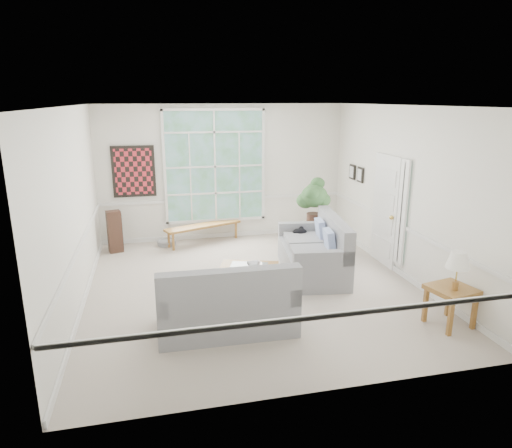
{
  "coord_description": "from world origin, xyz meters",
  "views": [
    {
      "loc": [
        -1.57,
        -7.07,
        3.11
      ],
      "look_at": [
        0.1,
        0.2,
        1.05
      ],
      "focal_mm": 32.0,
      "sensor_mm": 36.0,
      "label": 1
    }
  ],
  "objects": [
    {
      "name": "door_sidelight",
      "position": [
        2.71,
        -0.03,
        1.15
      ],
      "size": [
        0.08,
        0.26,
        1.9
      ],
      "primitive_type": "cube",
      "color": "white",
      "rests_on": "wall_right"
    },
    {
      "name": "wall_left",
      "position": [
        -2.75,
        0.0,
        1.5
      ],
      "size": [
        0.02,
        6.0,
        3.0
      ],
      "primitive_type": "cube",
      "color": "white",
      "rests_on": "ground"
    },
    {
      "name": "floor_speaker",
      "position": [
        -2.4,
        2.43,
        0.44
      ],
      "size": [
        0.32,
        0.28,
        0.88
      ],
      "primitive_type": "cube",
      "rotation": [
        0.0,
        0.0,
        0.26
      ],
      "color": "#3F261C",
      "rests_on": "floor"
    },
    {
      "name": "wall_frame_far",
      "position": [
        2.71,
        2.15,
        1.55
      ],
      "size": [
        0.04,
        0.26,
        0.32
      ],
      "primitive_type": "cube",
      "color": "black",
      "rests_on": "wall_right"
    },
    {
      "name": "wall_back",
      "position": [
        0.0,
        3.0,
        1.5
      ],
      "size": [
        5.5,
        0.02,
        3.0
      ],
      "primitive_type": "cube",
      "color": "white",
      "rests_on": "ground"
    },
    {
      "name": "houseplant",
      "position": [
        1.62,
        1.52,
        1.08
      ],
      "size": [
        0.8,
        0.8,
        1.0
      ],
      "primitive_type": null,
      "rotation": [
        0.0,
        0.0,
        -0.52
      ],
      "color": "#325A2E",
      "rests_on": "end_table"
    },
    {
      "name": "cat",
      "position": [
        1.17,
        1.05,
        0.6
      ],
      "size": [
        0.3,
        0.23,
        0.14
      ],
      "primitive_type": "ellipsoid",
      "rotation": [
        0.0,
        0.0,
        0.08
      ],
      "color": "black",
      "rests_on": "loveseat_right"
    },
    {
      "name": "window_back",
      "position": [
        -0.2,
        2.96,
        1.65
      ],
      "size": [
        2.3,
        0.08,
        2.4
      ],
      "primitive_type": "cube",
      "color": "white",
      "rests_on": "wall_back"
    },
    {
      "name": "side_table",
      "position": [
        2.4,
        -1.96,
        0.29
      ],
      "size": [
        0.67,
        0.67,
        0.57
      ],
      "primitive_type": "cube",
      "rotation": [
        0.0,
        0.0,
        0.21
      ],
      "color": "olive",
      "rests_on": "floor"
    },
    {
      "name": "wall_right",
      "position": [
        2.75,
        0.0,
        1.5
      ],
      "size": [
        0.02,
        6.0,
        3.0
      ],
      "primitive_type": "cube",
      "color": "white",
      "rests_on": "ground"
    },
    {
      "name": "entry_door",
      "position": [
        2.71,
        0.6,
        1.05
      ],
      "size": [
        0.08,
        0.9,
        2.1
      ],
      "primitive_type": "cube",
      "color": "white",
      "rests_on": "floor"
    },
    {
      "name": "loveseat_right",
      "position": [
        1.19,
        0.36,
        0.52
      ],
      "size": [
        1.27,
        2.06,
        1.05
      ],
      "primitive_type": "cube",
      "rotation": [
        0.0,
        0.0,
        -0.14
      ],
      "color": "gray",
      "rests_on": "floor"
    },
    {
      "name": "loveseat_front",
      "position": [
        -0.68,
        -1.34,
        0.51
      ],
      "size": [
        1.89,
        1.01,
        1.01
      ],
      "primitive_type": "cube",
      "rotation": [
        0.0,
        0.0,
        -0.02
      ],
      "color": "gray",
      "rests_on": "floor"
    },
    {
      "name": "end_table",
      "position": [
        1.63,
        1.47,
        0.29
      ],
      "size": [
        0.75,
        0.75,
        0.58
      ],
      "primitive_type": "cube",
      "rotation": [
        0.0,
        0.0,
        -0.38
      ],
      "color": "olive",
      "rests_on": "floor"
    },
    {
      "name": "ceiling",
      "position": [
        0.0,
        0.0,
        3.0
      ],
      "size": [
        5.5,
        6.0,
        0.02
      ],
      "primitive_type": "cube",
      "color": "white",
      "rests_on": "ground"
    },
    {
      "name": "wall_front",
      "position": [
        0.0,
        -3.0,
        1.5
      ],
      "size": [
        5.5,
        0.02,
        3.0
      ],
      "primitive_type": "cube",
      "color": "white",
      "rests_on": "ground"
    },
    {
      "name": "wall_art",
      "position": [
        -1.95,
        2.95,
        1.6
      ],
      "size": [
        0.9,
        0.06,
        1.1
      ],
      "primitive_type": "cube",
      "color": "maroon",
      "rests_on": "wall_back"
    },
    {
      "name": "pewter_bowl",
      "position": [
        0.02,
        -0.01,
        0.4
      ],
      "size": [
        0.32,
        0.32,
        0.08
      ],
      "primitive_type": "imported",
      "rotation": [
        0.0,
        0.0,
        0.0
      ],
      "color": "#949499",
      "rests_on": "coffee_table"
    },
    {
      "name": "pet_bed",
      "position": [
        -1.35,
        2.65,
        0.06
      ],
      "size": [
        0.52,
        0.52,
        0.12
      ],
      "primitive_type": "cylinder",
      "rotation": [
        0.0,
        0.0,
        -0.3
      ],
      "color": "gray",
      "rests_on": "floor"
    },
    {
      "name": "floor",
      "position": [
        0.0,
        0.0,
        -0.01
      ],
      "size": [
        5.5,
        6.0,
        0.01
      ],
      "primitive_type": "cube",
      "color": "#B4A79A",
      "rests_on": "ground"
    },
    {
      "name": "coffee_table",
      "position": [
        -0.05,
        0.06,
        0.18
      ],
      "size": [
        1.09,
        0.81,
        0.36
      ],
      "primitive_type": "cube",
      "rotation": [
        0.0,
        0.0,
        -0.32
      ],
      "color": "olive",
      "rests_on": "floor"
    },
    {
      "name": "table_lamp",
      "position": [
        2.39,
        -2.03,
        0.85
      ],
      "size": [
        0.32,
        0.32,
        0.55
      ],
      "primitive_type": null,
      "rotation": [
        0.0,
        0.0,
        -0.02
      ],
      "color": "silver",
      "rests_on": "side_table"
    },
    {
      "name": "wall_frame_near",
      "position": [
        2.71,
        1.75,
        1.55
      ],
      "size": [
        0.04,
        0.26,
        0.32
      ],
      "primitive_type": "cube",
      "color": "black",
      "rests_on": "wall_right"
    },
    {
      "name": "window_bench",
      "position": [
        -0.54,
        2.65,
        0.2
      ],
      "size": [
        1.75,
        0.96,
        0.41
      ],
      "primitive_type": "cube",
      "rotation": [
        0.0,
        0.0,
        0.38
      ],
      "color": "olive",
      "rests_on": "floor"
    }
  ]
}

